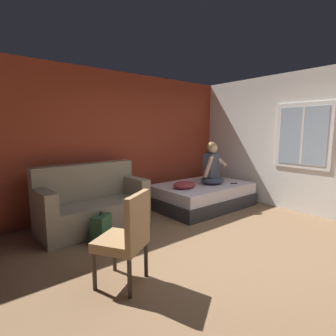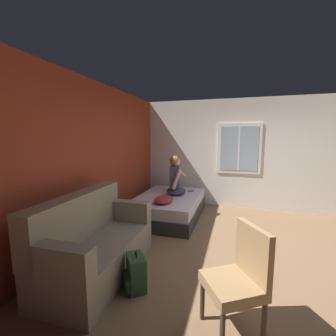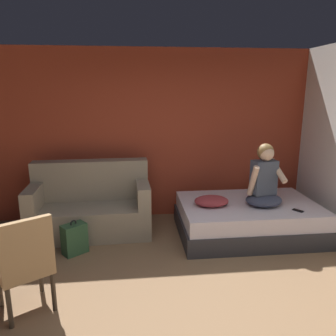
# 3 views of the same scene
# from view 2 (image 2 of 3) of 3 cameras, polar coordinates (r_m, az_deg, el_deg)

# --- Properties ---
(ground_plane) EXTENTS (40.00, 40.00, 0.00)m
(ground_plane) POSITION_cam_2_polar(r_m,az_deg,el_deg) (3.85, 23.24, -20.06)
(ground_plane) COLOR brown
(wall_back_accent) EXTENTS (9.83, 0.16, 2.70)m
(wall_back_accent) POSITION_cam_2_polar(r_m,az_deg,el_deg) (4.16, -17.87, 1.76)
(wall_back_accent) COLOR #993823
(wall_back_accent) RESTS_ON ground
(wall_side_with_window) EXTENTS (0.19, 6.89, 2.70)m
(wall_side_with_window) POSITION_cam_2_polar(r_m,az_deg,el_deg) (5.92, 21.33, 3.30)
(wall_side_with_window) COLOR silver
(wall_side_with_window) RESTS_ON ground
(bed) EXTENTS (2.00, 1.33, 0.48)m
(bed) POSITION_cam_2_polar(r_m,az_deg,el_deg) (5.07, 0.20, -9.70)
(bed) COLOR #2D2D33
(bed) RESTS_ON ground
(couch) EXTENTS (1.72, 0.87, 1.04)m
(couch) POSITION_cam_2_polar(r_m,az_deg,el_deg) (3.21, -18.17, -17.77)
(couch) COLOR gray
(couch) RESTS_ON ground
(side_chair) EXTENTS (0.63, 0.63, 0.98)m
(side_chair) POSITION_cam_2_polar(r_m,az_deg,el_deg) (2.32, 17.70, -24.57)
(side_chair) COLOR #382D23
(side_chair) RESTS_ON ground
(person_seated) EXTENTS (0.60, 0.54, 0.88)m
(person_seated) POSITION_cam_2_polar(r_m,az_deg,el_deg) (5.05, 1.93, -2.76)
(person_seated) COLOR #383D51
(person_seated) RESTS_ON bed
(backpack) EXTENTS (0.35, 0.35, 0.46)m
(backpack) POSITION_cam_2_polar(r_m,az_deg,el_deg) (2.90, -8.27, -24.94)
(backpack) COLOR #2D5133
(backpack) RESTS_ON ground
(throw_pillow) EXTENTS (0.49, 0.37, 0.14)m
(throw_pillow) POSITION_cam_2_polar(r_m,az_deg,el_deg) (4.44, -1.10, -8.02)
(throw_pillow) COLOR #993338
(throw_pillow) RESTS_ON bed
(cell_phone) EXTENTS (0.14, 0.16, 0.01)m
(cell_phone) POSITION_cam_2_polar(r_m,az_deg,el_deg) (5.43, 5.82, -5.84)
(cell_phone) COLOR black
(cell_phone) RESTS_ON bed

